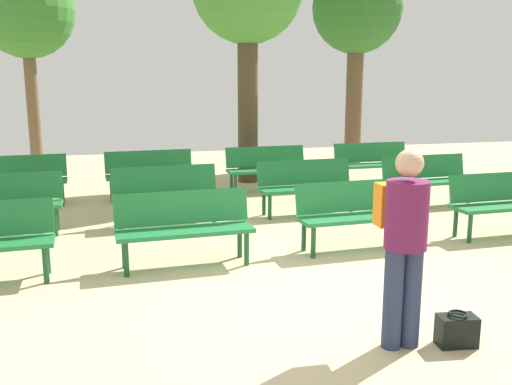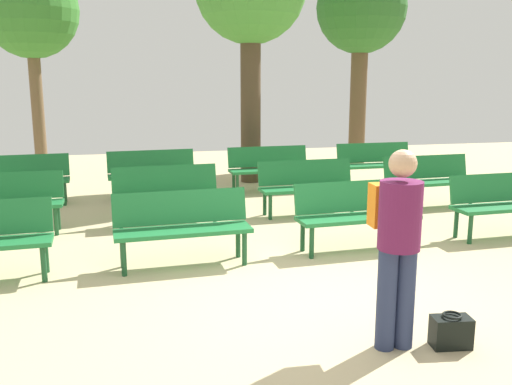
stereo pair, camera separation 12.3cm
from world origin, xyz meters
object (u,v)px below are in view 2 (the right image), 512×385
Objects in this scene: bench_r0_c2 at (356,211)px; handbag at (451,331)px; bench_r0_c1 at (182,223)px; tree_1 at (361,12)px; bench_r0_c3 at (505,201)px; bench_r1_c2 at (307,183)px; bench_r1_c3 at (429,178)px; bench_r2_c3 at (375,161)px; bench_r1_c0 at (4,200)px; bench_r2_c2 at (269,166)px; bench_r2_c0 at (21,177)px; bench_r2_c1 at (152,171)px; tree_2 at (30,12)px; visitor_with_backpack at (397,237)px; bench_r1_c1 at (166,191)px.

bench_r0_c2 is 4.74× the size of handbag.
bench_r0_c1 is 9.34m from tree_1.
tree_1 is (0.70, 6.80, 3.29)m from bench_r0_c3.
bench_r1_c2 and bench_r1_c3 have the same top height.
bench_r0_c1 is 0.32× the size of tree_1.
bench_r0_c1 and bench_r2_c3 have the same top height.
bench_r0_c2 is at bearing -22.03° from bench_r1_c0.
bench_r1_c2 is 1.00× the size of bench_r1_c3.
bench_r2_c2 is 2.29m from bench_r2_c3.
bench_r0_c3 is at bearing 47.37° from handbag.
bench_r0_c2 is 5.97m from bench_r2_c0.
bench_r2_c1 is (-4.69, 3.77, 0.00)m from bench_r0_c3.
tree_2 reaches higher than visitor_with_backpack.
tree_2 is 10.94m from handbag.
bench_r0_c2 is 3.00m from bench_r1_c3.
bench_r1_c1 and bench_r2_c2 have the same top height.
bench_r1_c3 reaches higher than handbag.
bench_r1_c1 is 0.35× the size of tree_2.
visitor_with_backpack is (-0.65, -6.54, 0.43)m from bench_r2_c2.
handbag is at bearing -65.04° from tree_2.
bench_r0_c3 is at bearing -95.86° from tree_1.
bench_r1_c1 is 4.74× the size of handbag.
bench_r2_c0 and bench_r2_c3 have the same top height.
bench_r1_c0 is at bearing 179.55° from bench_r1_c3.
tree_1 reaches higher than bench_r2_c2.
bench_r1_c0 is at bearing 133.19° from handbag.
bench_r1_c1 is 0.32× the size of tree_1.
bench_r0_c2 is 1.01× the size of bench_r1_c0.
bench_r2_c0 and bench_r2_c2 have the same top height.
visitor_with_backpack is (1.62, -6.46, 0.43)m from bench_r2_c1.
bench_r2_c2 is at bearing 25.09° from bench_r1_c0.
tree_1 is 14.68× the size of handbag.
bench_r0_c3 is 0.35× the size of tree_2.
bench_r0_c2 is 2.28m from bench_r0_c3.
visitor_with_backpack reaches higher than bench_r1_c3.
bench_r1_c0 is at bearing -146.01° from tree_1.
bench_r1_c3 is 1.00× the size of bench_r2_c2.
bench_r0_c1 is at bearing -138.88° from bench_r1_c2.
bench_r0_c3 is at bearing -41.82° from bench_r2_c1.
tree_2 reaches higher than handbag.
bench_r1_c3 is (2.22, 2.02, 0.00)m from bench_r0_c2.
handbag is (2.08, -6.60, -0.37)m from bench_r2_c1.
bench_r0_c2 is 1.00× the size of bench_r1_c3.
bench_r0_c1 is 1.00× the size of bench_r1_c2.
bench_r2_c2 is at bearing 88.35° from handbag.
bench_r1_c0 and bench_r1_c3 have the same top height.
bench_r2_c2 is at bearing -30.91° from tree_2.
bench_r0_c3 is 10.08m from tree_2.
tree_1 is (0.76, 4.87, 3.29)m from bench_r1_c3.
bench_r0_c3 is at bearing -135.43° from visitor_with_backpack.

